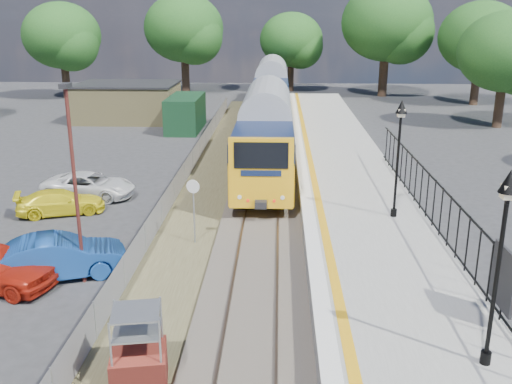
# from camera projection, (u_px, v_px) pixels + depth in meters

# --- Properties ---
(ground) EXTENTS (120.00, 120.00, 0.00)m
(ground) POSITION_uv_depth(u_px,v_px,m) (253.00, 308.00, 17.35)
(ground) COLOR #2D2D30
(ground) RESTS_ON ground
(track_bed) EXTENTS (5.90, 80.00, 0.29)m
(track_bed) POSITION_uv_depth(u_px,v_px,m) (253.00, 204.00, 26.57)
(track_bed) COLOR #473F38
(track_bed) RESTS_ON ground
(platform) EXTENTS (5.00, 70.00, 0.90)m
(platform) POSITION_uv_depth(u_px,v_px,m) (358.00, 210.00, 24.68)
(platform) COLOR gray
(platform) RESTS_ON ground
(platform_edge) EXTENTS (0.90, 70.00, 0.01)m
(platform_edge) POSITION_uv_depth(u_px,v_px,m) (311.00, 199.00, 24.63)
(platform_edge) COLOR silver
(platform_edge) RESTS_ON platform
(victorian_lamp_south) EXTENTS (0.44, 0.44, 4.60)m
(victorian_lamp_south) POSITION_uv_depth(u_px,v_px,m) (504.00, 224.00, 12.04)
(victorian_lamp_south) COLOR black
(victorian_lamp_south) RESTS_ON platform
(victorian_lamp_north) EXTENTS (0.44, 0.44, 4.60)m
(victorian_lamp_north) POSITION_uv_depth(u_px,v_px,m) (400.00, 132.00, 21.59)
(victorian_lamp_north) COLOR black
(victorian_lamp_north) RESTS_ON platform
(palisade_fence) EXTENTS (0.12, 26.00, 2.00)m
(palisade_fence) POSITION_uv_depth(u_px,v_px,m) (455.00, 228.00, 18.68)
(palisade_fence) COLOR black
(palisade_fence) RESTS_ON platform
(wire_fence) EXTENTS (0.06, 52.00, 1.20)m
(wire_fence) POSITION_uv_depth(u_px,v_px,m) (181.00, 179.00, 28.78)
(wire_fence) COLOR #999EA3
(wire_fence) RESTS_ON ground
(outbuilding) EXTENTS (10.80, 10.10, 3.12)m
(outbuilding) POSITION_uv_depth(u_px,v_px,m) (139.00, 104.00, 47.10)
(outbuilding) COLOR #9D8F58
(outbuilding) RESTS_ON ground
(tree_line) EXTENTS (56.80, 43.80, 11.88)m
(tree_line) POSITION_uv_depth(u_px,v_px,m) (287.00, 36.00, 55.40)
(tree_line) COLOR #332319
(tree_line) RESTS_ON ground
(train) EXTENTS (2.82, 40.83, 3.51)m
(train) POSITION_uv_depth(u_px,v_px,m) (270.00, 101.00, 43.04)
(train) COLOR #EAA614
(train) RESTS_ON ground
(brick_plinth) EXTENTS (1.49, 1.49, 2.07)m
(brick_plinth) POSITION_uv_depth(u_px,v_px,m) (138.00, 351.00, 13.37)
(brick_plinth) COLOR maroon
(brick_plinth) RESTS_ON ground
(speed_sign) EXTENTS (0.52, 0.16, 2.61)m
(speed_sign) POSITION_uv_depth(u_px,v_px,m) (194.00, 201.00, 21.66)
(speed_sign) COLOR #999EA3
(speed_sign) RESTS_ON ground
(carpark_lamp) EXTENTS (0.25, 0.50, 6.57)m
(carpark_lamp) POSITION_uv_depth(u_px,v_px,m) (74.00, 173.00, 17.94)
(carpark_lamp) COLOR #53201B
(carpark_lamp) RESTS_ON ground
(car_blue) EXTENTS (4.71, 3.04, 1.47)m
(car_blue) POSITION_uv_depth(u_px,v_px,m) (59.00, 257.00, 19.19)
(car_blue) COLOR #184593
(car_blue) RESTS_ON ground
(car_yellow) EXTENTS (4.09, 2.71, 1.10)m
(car_yellow) POSITION_uv_depth(u_px,v_px,m) (61.00, 202.00, 25.41)
(car_yellow) COLOR yellow
(car_yellow) RESTS_ON ground
(car_white) EXTENTS (4.60, 2.47, 1.23)m
(car_white) POSITION_uv_depth(u_px,v_px,m) (89.00, 186.00, 27.65)
(car_white) COLOR silver
(car_white) RESTS_ON ground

